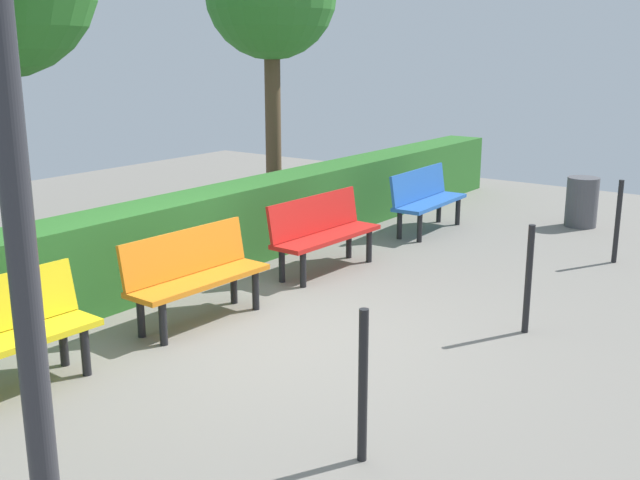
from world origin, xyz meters
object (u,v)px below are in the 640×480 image
at_px(bench_blue, 426,197).
at_px(bench_red, 322,230).
at_px(bench_orange, 194,272).
at_px(lamp_post, 6,98).
at_px(trash_bin, 582,202).

xyz_separation_m(bench_blue, bench_red, (2.41, -0.03, 0.00)).
distance_m(bench_orange, lamp_post, 4.30).
bearing_deg(lamp_post, bench_orange, -143.81).
bearing_deg(trash_bin, bench_orange, -15.64).
bearing_deg(bench_red, bench_orange, 2.39).
bearing_deg(bench_orange, lamp_post, 38.44).
bearing_deg(lamp_post, trash_bin, -176.22).
xyz_separation_m(bench_blue, lamp_post, (7.58, 2.28, 1.85)).
height_order(bench_blue, bench_red, same).
distance_m(bench_orange, trash_bin, 6.25).
height_order(bench_orange, lamp_post, lamp_post).
xyz_separation_m(bench_orange, trash_bin, (-6.02, 1.69, -0.13)).
bearing_deg(trash_bin, bench_red, -23.09).
bearing_deg(bench_red, lamp_post, 26.06).
distance_m(bench_red, bench_orange, 2.04).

